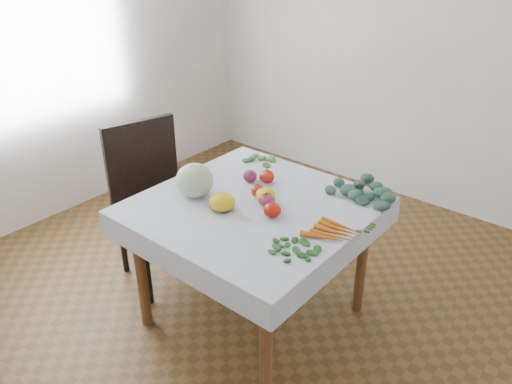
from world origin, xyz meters
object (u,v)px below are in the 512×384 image
table (253,221)px  carrot_bunch (334,232)px  chair (152,192)px  cabbage (195,180)px  heirloom_back (266,195)px

table → carrot_bunch: (0.48, 0.01, 0.12)m
chair → carrot_bunch: size_ratio=4.63×
table → chair: (-0.79, -0.04, -0.07)m
cabbage → table: bearing=22.1°
cabbage → heirloom_back: size_ratio=1.92×
table → chair: 0.80m
heirloom_back → carrot_bunch: size_ratio=0.48×
chair → heirloom_back: bearing=7.7°
carrot_bunch → heirloom_back: bearing=173.2°
heirloom_back → carrot_bunch: bearing=-6.8°
cabbage → heirloom_back: bearing=30.2°
table → heirloom_back: heirloom_back is taller
table → carrot_bunch: size_ratio=4.56×
chair → cabbage: 0.56m
chair → heirloom_back: chair is taller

